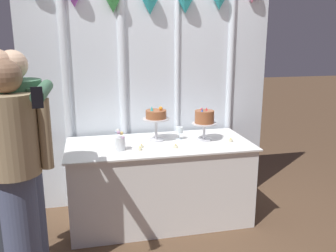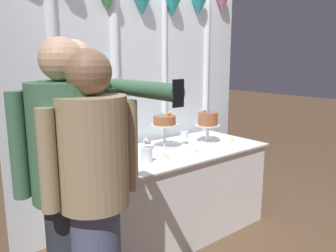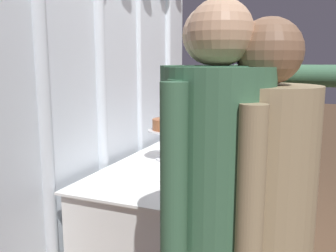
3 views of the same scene
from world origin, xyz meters
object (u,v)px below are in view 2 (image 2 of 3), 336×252
Objects in this scene: tealight_near_right at (196,151)px; guest_man_dark_suit at (69,189)px; cake_table at (172,192)px; guest_man_pink_jacket at (94,199)px; tealight_far_left at (167,158)px; tealight_near_left at (163,155)px; tealight_far_right at (231,140)px; guest_girl_blue_dress at (80,182)px; cake_display_nearleft at (165,123)px; cake_display_nearright at (208,121)px; flower_vase at (147,153)px; wine_glass at (184,135)px.

tealight_near_right is 0.03× the size of guest_man_dark_suit.
guest_man_pink_jacket is (-1.17, -0.76, 0.50)m from cake_table.
tealight_far_left is 0.09m from tealight_near_left.
guest_girl_blue_dress is at bearing -165.91° from tealight_far_right.
guest_man_dark_suit is (-1.23, -0.71, -0.10)m from cake_display_nearleft.
cake_display_nearleft is 0.41m from tealight_far_left.
cake_display_nearright reaches higher than cake_table.
guest_man_pink_jacket is (-0.78, -0.62, 0.03)m from flower_vase.
tealight_far_left reaches higher than cake_table.
tealight_near_left is at bearing 179.75° from tealight_far_right.
guest_girl_blue_dress is at bearing 85.22° from guest_man_pink_jacket.
guest_girl_blue_dress reaches higher than cake_display_nearleft.
guest_girl_blue_dress is (-1.85, -0.46, 0.13)m from tealight_far_right.
tealight_near_left is at bearing -153.35° from cake_table.
tealight_far_left is 0.02× the size of guest_man_pink_jacket.
cake_display_nearright is at bearing 9.65° from flower_vase.
cake_display_nearleft reaches higher than cake_display_nearright.
guest_man_dark_suit reaches higher than cake_display_nearright.
tealight_near_right is at bearing -65.23° from cake_display_nearleft.
tealight_far_right is (0.91, 0.08, -0.00)m from tealight_far_left.
tealight_near_left is at bearing 73.96° from tealight_far_left.
flower_vase is 1.00m from guest_man_pink_jacket.
guest_man_dark_suit reaches higher than guest_girl_blue_dress.
wine_glass reaches higher than tealight_far_right.
tealight_near_left and tealight_near_right have the same top height.
tealight_far_left is at bearing 31.21° from guest_man_pink_jacket.
tealight_far_left and tealight_near_right have the same top height.
wine_glass reaches higher than cake_table.
cake_display_nearleft is 7.81× the size of tealight_far_right.
cake_display_nearright is at bearing 25.13° from guest_man_pink_jacket.
guest_man_dark_suit reaches higher than tealight_far_left.
wine_glass is 1.62m from guest_man_dark_suit.
cake_display_nearleft is 0.21× the size of guest_man_pink_jacket.
tealight_near_right is 0.58m from tealight_far_right.
guest_man_pink_jacket is (-0.02, -0.19, -0.03)m from guest_girl_blue_dress.
cake_display_nearleft is 1.45m from guest_man_pink_jacket.
wine_glass is at bearing 24.08° from tealight_near_left.
flower_vase is at bearing 38.36° from guest_man_pink_jacket.
cake_display_nearright is 1.80m from guest_man_dark_suit.
cake_display_nearright is 0.68m from tealight_near_left.
flower_vase is at bearing -147.41° from cake_display_nearleft.
cake_display_nearleft is at bearing 30.06° from guest_man_dark_suit.
cake_display_nearright is 0.43m from tealight_near_right.
guest_girl_blue_dress is at bearing -157.76° from tealight_far_left.
tealight_near_right is 1.43m from guest_man_dark_suit.
tealight_near_left is 1.08m from guest_girl_blue_dress.
wine_glass is at bearing 158.30° from tealight_far_right.
wine_glass is (-0.23, 0.09, -0.13)m from cake_display_nearright.
guest_man_dark_suit is at bearing 115.19° from guest_man_pink_jacket.
guest_girl_blue_dress reaches higher than tealight_far_right.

